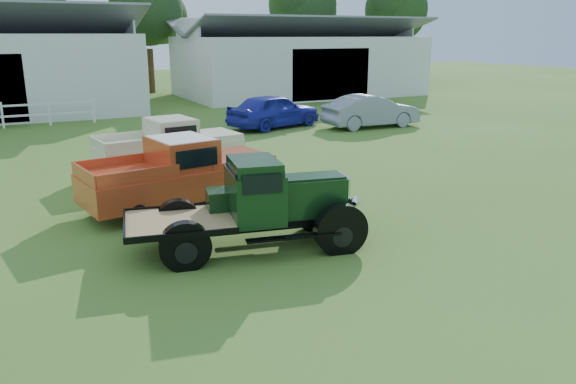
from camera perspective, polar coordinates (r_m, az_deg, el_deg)
name	(u,v)px	position (r m, az deg, el deg)	size (l,w,h in m)	color
ground	(307,261)	(10.85, 1.91, -7.02)	(120.00, 120.00, 0.00)	#426720
shed_right	(299,57)	(40.45, 1.10, 13.52)	(16.80, 9.20, 5.20)	silver
tree_b	(6,9)	(42.81, -26.71, 16.27)	(6.90, 6.90, 11.50)	black
tree_c	(149,29)	(42.91, -13.98, 15.75)	(5.40, 5.40, 9.00)	black
tree_d	(302,24)	(48.48, 1.47, 16.73)	(6.00, 6.00, 10.00)	black
tree_e	(395,27)	(51.11, 10.84, 16.14)	(5.70, 5.70, 9.50)	black
vintage_flatbed	(250,205)	(11.20, -3.83, -1.30)	(4.64, 1.84, 1.84)	black
red_pickup	(179,173)	(14.14, -11.00, 1.95)	(4.89, 1.88, 1.78)	#BD411F
white_pickup	(169,147)	(17.75, -11.99, 4.52)	(4.58, 1.78, 1.68)	beige
misc_car_blue	(274,111)	(26.13, -1.44, 8.27)	(1.85, 4.61, 1.57)	#2327A4
misc_car_grey	(371,111)	(26.51, 8.44, 8.13)	(1.57, 4.52, 1.49)	gray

